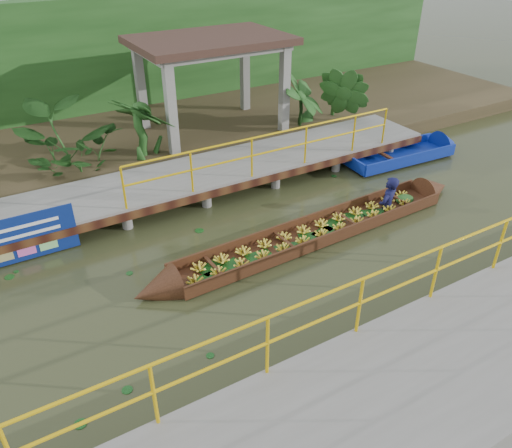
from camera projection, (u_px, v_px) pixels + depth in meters
ground at (220, 276)px, 9.86m from camera, size 80.00×80.00×0.00m
land_strip at (109, 141)px, 15.26m from camera, size 30.00×8.00×0.45m
far_dock at (157, 186)px, 12.14m from camera, size 16.00×2.06×1.66m
near_dock at (417, 393)px, 7.05m from camera, size 18.00×2.40×1.73m
pavilion at (210, 50)px, 14.33m from camera, size 4.40×3.00×3.00m
foliage_backdrop at (78, 65)px, 16.17m from camera, size 30.00×0.80×4.00m
vendor_boat at (331, 223)px, 11.14m from camera, size 8.52×1.15×2.00m
moored_blue_boat at (423, 150)px, 14.84m from camera, size 3.89×1.21×0.92m
tropical_plants at (135, 123)px, 13.10m from camera, size 14.62×1.62×2.03m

